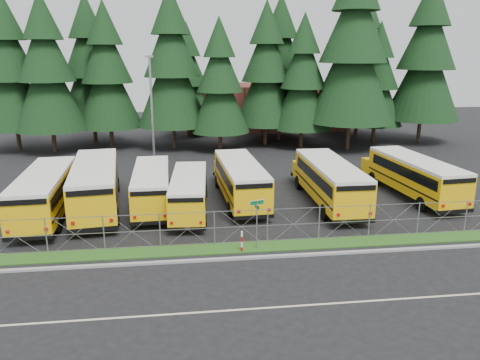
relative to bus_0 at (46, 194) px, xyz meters
name	(u,v)px	position (x,y,z in m)	size (l,w,h in m)	color
ground	(281,234)	(14.53, -5.11, -1.51)	(120.00, 120.00, 0.00)	black
curb	(293,255)	(14.53, -8.21, -1.45)	(50.00, 0.25, 0.12)	gray
grass_verge	(287,245)	(14.53, -6.81, -1.48)	(50.00, 1.40, 0.06)	#1A4714
road_lane_line	(320,304)	(14.53, -13.11, -1.50)	(50.00, 0.12, 0.01)	beige
chainlink_fence	(285,225)	(14.53, -6.11, -0.51)	(44.00, 0.10, 2.00)	#969A9E
brick_building	(264,106)	(20.53, 34.89, 1.49)	(22.00, 10.00, 6.00)	maroon
bus_0	(46,194)	(0.00, 0.00, 0.00)	(2.71, 11.49, 3.01)	#F4AE07
bus_1	(96,186)	(2.98, 1.09, 0.11)	(2.91, 12.33, 3.23)	#F4AE07
bus_2	(152,188)	(6.71, 1.18, -0.15)	(2.45, 10.36, 2.72)	#F4AE07
bus_3	(189,193)	(9.27, -0.27, -0.22)	(2.32, 9.82, 2.58)	#F4AE07
bus_4	(240,181)	(12.92, 1.67, -0.05)	(2.63, 11.15, 2.92)	#F4AE07
bus_6	(328,182)	(19.07, 0.33, 0.02)	(2.74, 11.62, 3.05)	#F4AE07
bus_east	(412,177)	(25.76, 1.14, -0.03)	(2.66, 11.28, 2.96)	#F4AE07
street_sign	(257,214)	(12.78, -6.99, 0.53)	(0.81, 0.53, 2.81)	#969A9E
striped_bollard	(242,242)	(11.91, -7.31, -0.91)	(0.11, 0.11, 1.20)	#B20C0C
light_standard	(152,109)	(6.30, 12.46, 3.99)	(0.70, 0.35, 10.14)	#969A9E
conifer_0	(10,73)	(-8.82, 22.55, 6.72)	(7.44, 7.44, 16.46)	black
conifer_1	(47,74)	(-4.73, 21.04, 6.74)	(7.45, 7.45, 16.49)	black
conifer_2	(107,76)	(1.03, 23.02, 6.41)	(7.16, 7.16, 15.83)	black
conifer_3	(172,69)	(8.06, 21.63, 7.14)	(7.82, 7.82, 17.30)	black
conifer_4	(220,85)	(13.04, 19.60, 5.51)	(6.34, 6.34, 14.03)	black
conifer_5	(266,74)	(18.52, 22.47, 6.47)	(7.22, 7.22, 15.96)	black
conifer_6	(303,82)	(22.20, 20.20, 5.76)	(6.57, 6.57, 14.53)	black
conifer_7	(353,53)	(27.10, 18.67, 8.79)	(9.31, 9.31, 20.59)	black
conifer_8	(377,83)	(31.58, 22.31, 5.42)	(6.26, 6.26, 13.85)	black
conifer_9	(426,61)	(36.87, 21.50, 7.86)	(8.47, 8.47, 18.73)	black
conifer_10	(90,70)	(-1.30, 26.03, 6.92)	(7.62, 7.62, 16.85)	black
conifer_11	(187,80)	(9.81, 29.20, 5.51)	(6.34, 6.34, 14.03)	black
conifer_12	(280,69)	(20.70, 25.29, 6.96)	(7.65, 7.65, 16.93)	black
conifer_13	(360,62)	(30.85, 26.10, 7.73)	(8.35, 8.35, 18.47)	black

